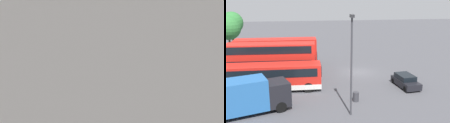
% 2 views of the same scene
% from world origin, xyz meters
% --- Properties ---
extents(ground_plane, '(140.00, 140.00, 0.00)m').
position_xyz_m(ground_plane, '(0.00, 0.00, 0.00)').
color(ground_plane, '#47474C').
extents(bus_single_deck_near_end, '(2.80, 11.15, 2.95)m').
position_xyz_m(bus_single_deck_near_end, '(-5.45, 11.02, 1.62)').
color(bus_single_deck_near_end, red).
rests_on(bus_single_deck_near_end, ground).
extents(bus_double_decker_second, '(3.07, 10.85, 4.55)m').
position_xyz_m(bus_double_decker_second, '(-1.55, 11.23, 2.45)').
color(bus_double_decker_second, red).
rests_on(bus_double_decker_second, ground).
extents(bus_double_decker_third, '(2.73, 10.77, 4.55)m').
position_xyz_m(bus_double_decker_third, '(1.64, 10.85, 2.45)').
color(bus_double_decker_third, red).
rests_on(bus_double_decker_third, ground).
extents(bus_single_deck_fourth, '(3.15, 10.93, 2.95)m').
position_xyz_m(bus_single_deck_fourth, '(5.59, 10.99, 1.62)').
color(bus_single_deck_fourth, red).
rests_on(bus_single_deck_fourth, ground).
extents(box_truck_blue, '(4.91, 7.90, 3.20)m').
position_xyz_m(box_truck_blue, '(-11.23, 12.68, 1.71)').
color(box_truck_blue, '#235999').
rests_on(box_truck_blue, ground).
extents(car_hatchback_silver, '(4.26, 2.23, 1.43)m').
position_xyz_m(car_hatchback_silver, '(-6.46, -4.13, 0.70)').
color(car_hatchback_silver, black).
rests_on(car_hatchback_silver, ground).
extents(lamp_post_tall, '(0.70, 0.30, 8.78)m').
position_xyz_m(lamp_post_tall, '(-12.70, 3.43, 5.08)').
color(lamp_post_tall, '#38383D').
rests_on(lamp_post_tall, ground).
extents(waste_bin_yellow, '(0.60, 0.60, 0.95)m').
position_xyz_m(waste_bin_yellow, '(-9.78, 2.38, 0.47)').
color(waste_bin_yellow, '#333338').
rests_on(waste_bin_yellow, ground).
extents(tree_midright, '(3.58, 3.58, 6.18)m').
position_xyz_m(tree_midright, '(11.39, 21.72, 4.36)').
color(tree_midright, '#4C3823').
rests_on(tree_midright, ground).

